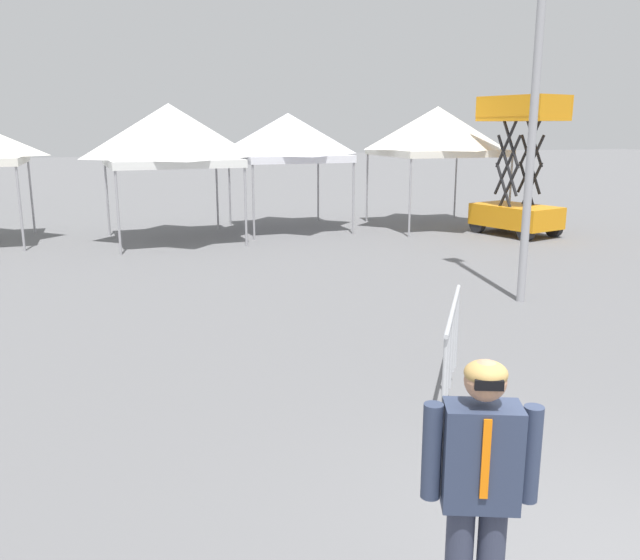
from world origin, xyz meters
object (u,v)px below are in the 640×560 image
at_px(canopy_tent_right_of_center, 288,137).
at_px(crowd_barrier_near_person, 452,334).
at_px(canopy_tent_far_right, 437,131).
at_px(person_foreground, 479,486).
at_px(canopy_tent_center, 170,135).
at_px(scissor_lift, 517,194).

xyz_separation_m(canopy_tent_right_of_center, crowd_barrier_near_person, (-2.32, -12.60, -1.95)).
height_order(canopy_tent_far_right, person_foreground, canopy_tent_far_right).
distance_m(canopy_tent_center, person_foreground, 15.11).
bearing_deg(canopy_tent_far_right, canopy_tent_right_of_center, 166.61).
relative_size(canopy_tent_far_right, person_foreground, 2.02).
relative_size(canopy_tent_center, person_foreground, 2.02).
bearing_deg(scissor_lift, canopy_tent_center, 164.83).
height_order(scissor_lift, person_foreground, scissor_lift).
relative_size(canopy_tent_far_right, scissor_lift, 0.94).
height_order(canopy_tent_center, scissor_lift, scissor_lift).
relative_size(canopy_tent_right_of_center, crowd_barrier_near_person, 1.96).
xyz_separation_m(canopy_tent_center, canopy_tent_far_right, (7.88, -0.24, 0.08)).
relative_size(canopy_tent_far_right, crowd_barrier_near_person, 2.08).
bearing_deg(canopy_tent_center, person_foreground, -92.51).
relative_size(canopy_tent_center, canopy_tent_far_right, 1.00).
height_order(canopy_tent_center, person_foreground, canopy_tent_center).
distance_m(canopy_tent_center, canopy_tent_right_of_center, 3.61).
bearing_deg(canopy_tent_right_of_center, crowd_barrier_near_person, -100.45).
xyz_separation_m(scissor_lift, crowd_barrier_near_person, (-7.99, -9.31, -0.42)).
distance_m(canopy_tent_far_right, person_foreground, 17.15).
bearing_deg(scissor_lift, crowd_barrier_near_person, -130.62).
distance_m(canopy_tent_right_of_center, crowd_barrier_near_person, 12.96).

